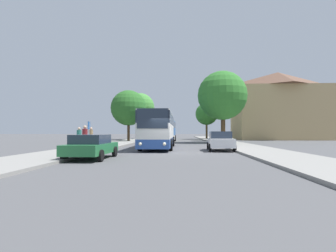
{
  "coord_description": "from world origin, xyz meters",
  "views": [
    {
      "loc": [
        0.87,
        -18.95,
        1.55
      ],
      "look_at": [
        -0.5,
        10.32,
        2.18
      ],
      "focal_mm": 28.0,
      "sensor_mm": 36.0,
      "label": 1
    }
  ],
  "objects_px": {
    "parked_car_left_curb": "(91,146)",
    "tree_left_far": "(129,108)",
    "pedestrian_waiting_far": "(79,138)",
    "tree_left_near": "(140,108)",
    "parked_car_right_near": "(220,141)",
    "bus_middle": "(165,130)",
    "pedestrian_walking_back": "(85,138)",
    "bus_front": "(159,130)",
    "tree_right_near": "(222,96)",
    "tree_right_far": "(207,114)",
    "pedestrian_waiting_near": "(91,137)",
    "tree_right_mid": "(224,104)",
    "bus_stop_sign": "(89,132)"
  },
  "relations": [
    {
      "from": "bus_front",
      "to": "tree_left_near",
      "type": "height_order",
      "value": "tree_left_near"
    },
    {
      "from": "bus_middle",
      "to": "tree_right_near",
      "type": "xyz_separation_m",
      "value": [
        8.0,
        -1.76,
        4.8
      ]
    },
    {
      "from": "pedestrian_waiting_far",
      "to": "bus_front",
      "type": "bearing_deg",
      "value": 33.61
    },
    {
      "from": "tree_left_far",
      "to": "tree_right_mid",
      "type": "height_order",
      "value": "tree_right_mid"
    },
    {
      "from": "tree_left_near",
      "to": "bus_front",
      "type": "bearing_deg",
      "value": -77.64
    },
    {
      "from": "bus_stop_sign",
      "to": "pedestrian_waiting_far",
      "type": "distance_m",
      "value": 0.91
    },
    {
      "from": "parked_car_right_near",
      "to": "tree_left_far",
      "type": "height_order",
      "value": "tree_left_far"
    },
    {
      "from": "parked_car_left_curb",
      "to": "pedestrian_walking_back",
      "type": "bearing_deg",
      "value": 116.44
    },
    {
      "from": "parked_car_left_curb",
      "to": "tree_left_far",
      "type": "bearing_deg",
      "value": 96.98
    },
    {
      "from": "bus_stop_sign",
      "to": "tree_right_far",
      "type": "relative_size",
      "value": 0.31
    },
    {
      "from": "pedestrian_waiting_far",
      "to": "tree_left_far",
      "type": "relative_size",
      "value": 0.23
    },
    {
      "from": "parked_car_right_near",
      "to": "tree_left_far",
      "type": "bearing_deg",
      "value": -55.47
    },
    {
      "from": "tree_left_far",
      "to": "parked_car_left_curb",
      "type": "bearing_deg",
      "value": -83.49
    },
    {
      "from": "parked_car_right_near",
      "to": "tree_right_near",
      "type": "xyz_separation_m",
      "value": [
        2.52,
        14.81,
        5.71
      ]
    },
    {
      "from": "pedestrian_waiting_near",
      "to": "tree_right_far",
      "type": "height_order",
      "value": "tree_right_far"
    },
    {
      "from": "parked_car_right_near",
      "to": "pedestrian_waiting_far",
      "type": "xyz_separation_m",
      "value": [
        -11.2,
        -1.32,
        0.23
      ]
    },
    {
      "from": "bus_front",
      "to": "tree_right_mid",
      "type": "xyz_separation_m",
      "value": [
        9.26,
        19.37,
        4.33
      ]
    },
    {
      "from": "bus_front",
      "to": "pedestrian_walking_back",
      "type": "height_order",
      "value": "bus_front"
    },
    {
      "from": "bus_stop_sign",
      "to": "pedestrian_waiting_far",
      "type": "bearing_deg",
      "value": -171.73
    },
    {
      "from": "parked_car_left_curb",
      "to": "parked_car_right_near",
      "type": "xyz_separation_m",
      "value": [
        8.3,
        6.84,
        0.08
      ]
    },
    {
      "from": "parked_car_right_near",
      "to": "tree_right_far",
      "type": "distance_m",
      "value": 32.3
    },
    {
      "from": "bus_middle",
      "to": "parked_car_left_curb",
      "type": "xyz_separation_m",
      "value": [
        -2.82,
        -23.41,
        -0.99
      ]
    },
    {
      "from": "bus_front",
      "to": "tree_right_near",
      "type": "bearing_deg",
      "value": 57.08
    },
    {
      "from": "bus_middle",
      "to": "tree_left_far",
      "type": "height_order",
      "value": "tree_left_far"
    },
    {
      "from": "bus_stop_sign",
      "to": "pedestrian_walking_back",
      "type": "relative_size",
      "value": 1.22
    },
    {
      "from": "tree_left_near",
      "to": "tree_right_far",
      "type": "relative_size",
      "value": 1.24
    },
    {
      "from": "pedestrian_walking_back",
      "to": "bus_middle",
      "type": "bearing_deg",
      "value": 36.78
    },
    {
      "from": "bus_middle",
      "to": "bus_stop_sign",
      "type": "height_order",
      "value": "bus_middle"
    },
    {
      "from": "parked_car_left_curb",
      "to": "tree_left_near",
      "type": "bearing_deg",
      "value": 94.98
    },
    {
      "from": "bus_stop_sign",
      "to": "bus_front",
      "type": "bearing_deg",
      "value": 37.35
    },
    {
      "from": "tree_right_far",
      "to": "tree_left_near",
      "type": "bearing_deg",
      "value": -170.43
    },
    {
      "from": "bus_stop_sign",
      "to": "pedestrian_waiting_near",
      "type": "height_order",
      "value": "bus_stop_sign"
    },
    {
      "from": "parked_car_left_curb",
      "to": "pedestrian_waiting_far",
      "type": "height_order",
      "value": "pedestrian_waiting_far"
    },
    {
      "from": "bus_middle",
      "to": "pedestrian_waiting_far",
      "type": "xyz_separation_m",
      "value": [
        -5.72,
        -17.89,
        -0.68
      ]
    },
    {
      "from": "bus_front",
      "to": "bus_middle",
      "type": "xyz_separation_m",
      "value": [
        -0.2,
        13.83,
        -0.02
      ]
    },
    {
      "from": "pedestrian_waiting_far",
      "to": "tree_left_near",
      "type": "relative_size",
      "value": 0.19
    },
    {
      "from": "bus_middle",
      "to": "tree_left_near",
      "type": "bearing_deg",
      "value": 114.76
    },
    {
      "from": "pedestrian_walking_back",
      "to": "tree_right_far",
      "type": "height_order",
      "value": "tree_right_far"
    },
    {
      "from": "parked_car_right_near",
      "to": "parked_car_left_curb",
      "type": "bearing_deg",
      "value": 42.29
    },
    {
      "from": "bus_front",
      "to": "pedestrian_walking_back",
      "type": "xyz_separation_m",
      "value": [
        -4.63,
        -6.28,
        -0.66
      ]
    },
    {
      "from": "pedestrian_walking_back",
      "to": "tree_left_far",
      "type": "xyz_separation_m",
      "value": [
        -1.23,
        21.56,
        4.08
      ]
    },
    {
      "from": "parked_car_right_near",
      "to": "pedestrian_waiting_near",
      "type": "height_order",
      "value": "pedestrian_waiting_near"
    },
    {
      "from": "bus_front",
      "to": "tree_left_near",
      "type": "distance_m",
      "value": 27.98
    },
    {
      "from": "bus_front",
      "to": "tree_left_far",
      "type": "height_order",
      "value": "tree_left_far"
    },
    {
      "from": "tree_right_near",
      "to": "parked_car_right_near",
      "type": "bearing_deg",
      "value": -99.65
    },
    {
      "from": "bus_front",
      "to": "tree_right_far",
      "type": "bearing_deg",
      "value": 75.8
    },
    {
      "from": "tree_left_near",
      "to": "pedestrian_walking_back",
      "type": "bearing_deg",
      "value": -87.81
    },
    {
      "from": "parked_car_left_curb",
      "to": "tree_right_far",
      "type": "bearing_deg",
      "value": 75.48
    },
    {
      "from": "bus_middle",
      "to": "pedestrian_walking_back",
      "type": "distance_m",
      "value": 20.6
    },
    {
      "from": "pedestrian_waiting_near",
      "to": "tree_left_near",
      "type": "xyz_separation_m",
      "value": [
        0.62,
        26.52,
        5.22
      ]
    }
  ]
}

